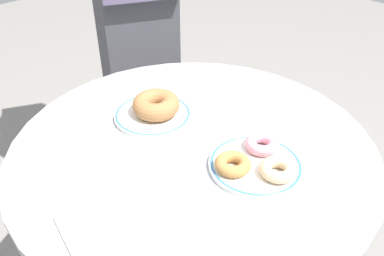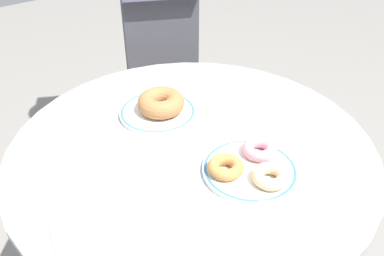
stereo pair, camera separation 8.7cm
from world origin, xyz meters
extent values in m
cylinder|color=#999EA3|center=(0.00, 0.00, 0.74)|extent=(0.78, 0.78, 0.02)
cylinder|color=#999EA3|center=(0.00, 0.00, 0.38)|extent=(0.06, 0.06, 0.71)
cylinder|color=white|center=(-0.14, 0.01, 0.76)|extent=(0.18, 0.18, 0.01)
torus|color=#3D75BC|center=(-0.14, 0.01, 0.76)|extent=(0.17, 0.17, 0.01)
cylinder|color=white|center=(0.14, 0.04, 0.76)|extent=(0.18, 0.18, 0.01)
torus|color=#3D75BC|center=(0.14, 0.04, 0.76)|extent=(0.18, 0.18, 0.01)
torus|color=#A36B3D|center=(-0.13, 0.01, 0.79)|extent=(0.15, 0.15, 0.04)
torus|color=#E0B789|center=(0.19, 0.04, 0.78)|extent=(0.08, 0.08, 0.02)
torus|color=pink|center=(0.12, 0.08, 0.78)|extent=(0.08, 0.08, 0.02)
torus|color=#BC7F42|center=(0.12, -0.01, 0.78)|extent=(0.08, 0.08, 0.02)
cube|color=white|center=(0.06, -0.27, 0.76)|extent=(0.16, 0.15, 0.01)
cube|color=#3D3D42|center=(-0.58, 0.29, 0.46)|extent=(0.43, 0.36, 0.92)
camera|label=1|loc=(0.49, -0.48, 1.29)|focal=38.29mm
camera|label=2|loc=(0.55, -0.42, 1.29)|focal=38.29mm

